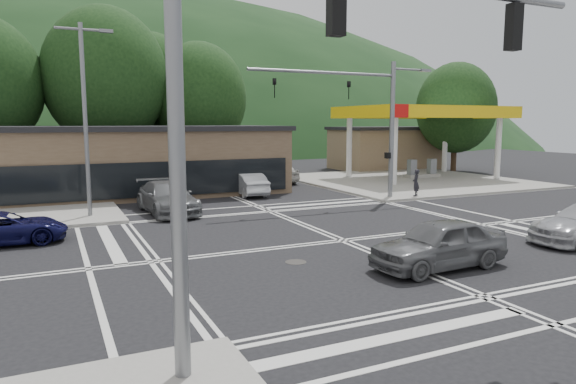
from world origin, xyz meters
name	(u,v)px	position (x,y,z in m)	size (l,w,h in m)	color
ground	(343,241)	(0.00, 0.00, 0.00)	(120.00, 120.00, 0.00)	black
sidewalk_ne	(409,181)	(15.00, 15.00, 0.07)	(16.00, 16.00, 0.15)	gray
gas_station_canopy	(424,116)	(16.99, 15.99, 5.04)	(12.32, 8.34, 5.75)	silver
convenience_store	(386,149)	(20.00, 25.00, 1.90)	(10.00, 6.00, 3.80)	#846B4F
commercial_row	(87,164)	(-8.00, 17.00, 2.00)	(24.00, 8.00, 4.00)	brown
hill_north	(105,146)	(0.00, 90.00, 0.00)	(252.00, 126.00, 140.00)	#183618
tree_n_b	(106,78)	(-6.00, 24.00, 7.79)	(9.00, 9.00, 12.98)	#382619
tree_n_c	(199,98)	(1.00, 24.00, 6.49)	(7.60, 7.60, 10.87)	#382619
tree_n_e	(151,91)	(-2.00, 28.00, 7.14)	(8.40, 8.40, 11.98)	#382619
tree_ne	(456,108)	(24.00, 20.00, 5.84)	(7.20, 7.20, 9.99)	#382619
streetlight_nw	(86,111)	(-8.44, 9.00, 5.05)	(2.50, 0.25, 9.00)	slate
signal_mast_ne	(374,113)	(6.95, 8.20, 5.07)	(11.65, 0.30, 8.00)	slate
signal_mast_sw	(277,89)	(-6.39, -8.20, 5.12)	(9.14, 0.28, 8.00)	slate
car_blue_west	(4,228)	(-11.79, 4.82, 0.61)	(2.03, 4.41, 1.22)	#0D0E3D
car_grey_center	(439,244)	(0.74, -4.50, 0.78)	(1.84, 4.57, 1.56)	#5B5D60
car_queue_a	(248,184)	(1.09, 13.28, 0.70)	(1.48, 4.25, 1.40)	#B7BABF
car_queue_b	(277,172)	(5.50, 18.75, 0.80)	(1.89, 4.69, 1.60)	silver
car_northbound	(167,197)	(-4.85, 9.00, 0.79)	(2.21, 5.44, 1.58)	slate
pedestrian	(416,183)	(9.71, 7.71, 0.95)	(0.58, 0.38, 1.60)	black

